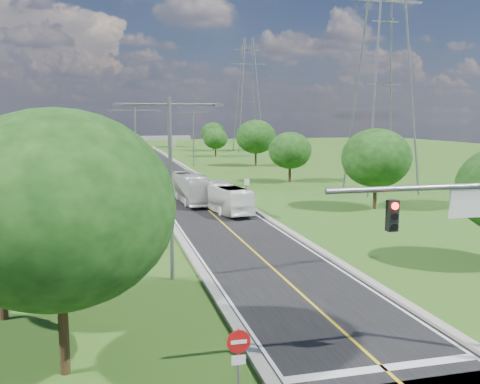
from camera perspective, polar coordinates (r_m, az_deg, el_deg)
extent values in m
plane|color=#325317|center=(77.77, -7.17, 1.42)|extent=(260.00, 260.00, 0.00)
cube|color=black|center=(83.69, -7.68, 1.91)|extent=(8.00, 150.00, 0.06)
cube|color=gray|center=(83.31, -10.59, 1.87)|extent=(0.50, 150.00, 0.22)
cube|color=gray|center=(84.26, -4.81, 2.05)|extent=(0.50, 150.00, 0.22)
cylinder|color=slate|center=(19.30, 20.66, 0.49)|extent=(8.40, 0.20, 0.20)
cube|color=black|center=(18.47, 15.93, -2.44)|extent=(0.35, 0.28, 1.05)
cylinder|color=#FF140C|center=(18.27, 16.22, -1.45)|extent=(0.24, 0.06, 0.24)
cube|color=white|center=(19.96, 22.94, -1.13)|extent=(1.25, 0.06, 1.00)
cylinder|color=slate|center=(17.45, -0.17, -18.19)|extent=(0.08, 0.08, 2.50)
cylinder|color=#B20F0F|center=(17.07, -0.14, -15.67)|extent=(0.76, 0.05, 0.76)
cube|color=white|center=(17.04, -0.12, -15.71)|extent=(0.50, 0.02, 0.12)
cube|color=white|center=(17.32, -0.14, -17.49)|extent=(0.45, 0.04, 0.30)
cylinder|color=slate|center=(57.12, 0.73, 0.29)|extent=(0.08, 0.08, 2.40)
cube|color=white|center=(56.99, 0.74, 1.08)|extent=(0.55, 0.04, 0.70)
cube|color=gray|center=(156.88, -14.46, 4.95)|extent=(1.20, 3.00, 2.00)
cube|color=gray|center=(158.08, -7.17, 5.16)|extent=(1.20, 3.00, 2.00)
cube|color=gray|center=(157.09, -10.82, 5.65)|extent=(30.00, 3.00, 1.20)
cylinder|color=slate|center=(29.15, -7.39, 0.20)|extent=(0.22, 0.22, 10.00)
cylinder|color=slate|center=(28.75, -10.36, 9.22)|extent=(2.80, 0.12, 0.12)
cylinder|color=slate|center=(29.08, -4.78, 9.30)|extent=(2.80, 0.12, 0.12)
cube|color=slate|center=(28.69, -12.98, 9.04)|extent=(0.50, 0.25, 0.18)
cube|color=slate|center=(29.32, -2.24, 9.22)|extent=(0.50, 0.25, 0.18)
cylinder|color=slate|center=(61.90, -11.06, 4.28)|extent=(0.22, 0.22, 10.00)
cylinder|color=slate|center=(61.71, -12.49, 8.50)|extent=(2.80, 0.12, 0.12)
cylinder|color=slate|center=(61.87, -9.87, 8.57)|extent=(2.80, 0.12, 0.12)
cube|color=slate|center=(61.68, -13.71, 8.42)|extent=(0.50, 0.25, 0.18)
cube|color=slate|center=(61.98, -8.66, 8.55)|extent=(0.50, 0.25, 0.18)
cylinder|color=slate|center=(96.00, -4.99, 5.71)|extent=(0.22, 0.22, 10.00)
cylinder|color=slate|center=(95.71, -5.86, 8.45)|extent=(2.80, 0.12, 0.12)
cylinder|color=slate|center=(96.16, -4.19, 8.47)|extent=(2.80, 0.12, 0.12)
cube|color=slate|center=(95.53, -6.64, 8.41)|extent=(0.50, 0.25, 0.18)
cube|color=slate|center=(96.39, -3.42, 8.44)|extent=(0.50, 0.25, 0.18)
cube|color=slate|center=(66.05, 15.35, 19.07)|extent=(9.00, 0.25, 0.25)
cube|color=slate|center=(136.96, 0.86, 13.51)|extent=(9.00, 0.25, 0.25)
cube|color=slate|center=(137.31, 0.86, 14.90)|extent=(7.00, 0.25, 0.25)
cylinder|color=black|center=(26.19, -24.02, -9.14)|extent=(0.36, 0.36, 3.06)
cylinder|color=black|center=(45.81, -22.30, -2.09)|extent=(0.36, 0.36, 2.70)
ellipsoid|color=black|center=(45.37, -22.52, 2.02)|extent=(6.30, 6.30, 5.36)
cylinder|color=black|center=(67.32, -18.90, 1.40)|extent=(0.36, 0.36, 3.24)
ellipsoid|color=black|center=(67.00, -19.05, 4.77)|extent=(7.56, 7.56, 6.43)
cylinder|color=black|center=(91.31, -18.96, 2.94)|extent=(0.36, 0.36, 2.88)
ellipsoid|color=black|center=(91.09, -19.06, 5.15)|extent=(6.72, 6.72, 5.71)
cylinder|color=black|center=(115.05, -16.75, 3.93)|extent=(0.36, 0.36, 2.52)
ellipsoid|color=black|center=(114.89, -16.82, 5.46)|extent=(5.88, 5.88, 5.00)
cylinder|color=black|center=(20.11, -18.31, -13.52)|extent=(0.36, 0.36, 3.42)
ellipsoid|color=black|center=(19.00, -18.87, -1.70)|extent=(7.98, 7.98, 6.78)
cylinder|color=black|center=(53.67, 14.20, -0.21)|extent=(0.36, 0.36, 2.88)
ellipsoid|color=black|center=(53.29, 14.33, 3.54)|extent=(6.72, 6.72, 5.71)
cylinder|color=black|center=(73.29, 5.32, 2.04)|extent=(0.36, 0.36, 2.52)
ellipsoid|color=black|center=(73.03, 5.36, 4.44)|extent=(5.88, 5.88, 5.00)
cylinder|color=black|center=(96.65, 1.69, 3.69)|extent=(0.36, 0.36, 3.06)
ellipsoid|color=black|center=(96.43, 1.70, 5.91)|extent=(7.14, 7.14, 6.07)
cylinder|color=black|center=(119.36, -2.63, 4.36)|extent=(0.36, 0.36, 2.34)
ellipsoid|color=black|center=(119.20, -2.64, 5.73)|extent=(5.46, 5.46, 4.64)
cylinder|color=black|center=(139.61, -2.88, 4.98)|extent=(0.36, 0.36, 2.70)
ellipsoid|color=black|center=(139.46, -2.89, 6.33)|extent=(6.30, 6.30, 5.36)
imported|color=white|center=(50.07, -1.75, -0.60)|extent=(3.67, 9.84, 2.68)
imported|color=silver|center=(55.76, -5.21, 0.41)|extent=(2.95, 10.68, 2.95)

